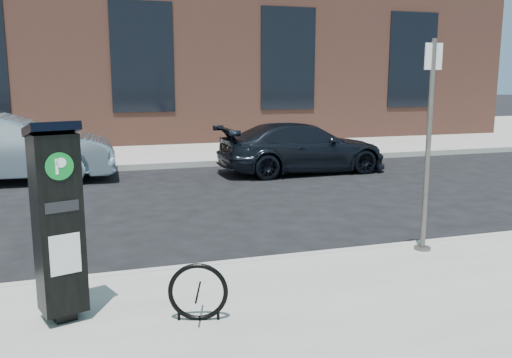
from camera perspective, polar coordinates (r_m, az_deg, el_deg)
name	(u,v)px	position (r m, az deg, el deg)	size (l,w,h in m)	color
ground	(254,270)	(6.76, -0.24, -9.58)	(120.00, 120.00, 0.00)	black
sidewalk_far	(140,141)	(20.27, -12.15, 3.92)	(60.00, 12.00, 0.15)	gray
curb_near	(254,265)	(6.71, -0.18, -9.04)	(60.00, 0.12, 0.16)	#9E9B93
curb_far	(163,166)	(14.38, -9.81, 1.38)	(60.00, 0.12, 0.16)	#9E9B93
building	(128,33)	(23.20, -13.30, 14.76)	(28.00, 10.05, 8.25)	brown
parking_kiosk	(58,220)	(5.13, -20.14, -4.12)	(0.51, 0.48, 1.82)	black
sign_pole	(428,148)	(7.10, 17.67, 3.10)	(0.23, 0.21, 2.65)	#5B5450
bike_rack	(198,292)	(5.04, -6.12, -11.77)	(0.54, 0.20, 0.55)	black
car_silver	(7,149)	(13.40, -24.77, 2.92)	(1.64, 4.70, 1.55)	#8AA1AF
car_dark	(302,148)	(13.61, 4.92, 3.29)	(1.73, 4.27, 1.24)	black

